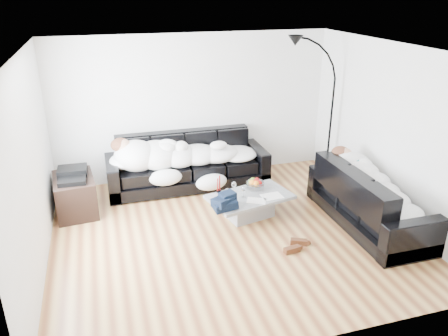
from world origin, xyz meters
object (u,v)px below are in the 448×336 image
object	(u,v)px
sleeper_back	(188,152)
sleeper_right	(372,185)
fruit_bowl	(255,183)
candle_left	(218,185)
sofa_back	(188,161)
floor_lamp	(331,119)
coffee_table	(250,206)
wine_glass_a	(234,187)
candle_right	(220,184)
wine_glass_b	(227,193)
stereo	(72,174)
av_cabinet	(75,195)
sofa_right	(370,197)
shoes	(295,246)
wine_glass_c	(244,192)

from	to	relation	value
sleeper_back	sleeper_right	bearing A→B (deg)	-41.79
sleeper_back	fruit_bowl	xyz separation A→B (m)	(0.84, -1.14, -0.21)
fruit_bowl	candle_left	distance (m)	0.61
sofa_back	fruit_bowl	world-z (taller)	sofa_back
fruit_bowl	floor_lamp	size ratio (longest dim) A/B	0.12
coffee_table	wine_glass_a	distance (m)	0.38
candle_left	candle_right	world-z (taller)	candle_right
wine_glass_b	stereo	bearing A→B (deg)	157.63
av_cabinet	stereo	bearing A→B (deg)	0.00
av_cabinet	sofa_right	bearing A→B (deg)	-26.37
sofa_right	av_cabinet	world-z (taller)	sofa_right
sofa_back	wine_glass_b	xyz separation A→B (m)	(0.31, -1.41, -0.01)
sofa_back	shoes	bearing A→B (deg)	-68.20
sofa_right	wine_glass_b	xyz separation A→B (m)	(-2.00, 0.70, 0.01)
candle_right	shoes	world-z (taller)	candle_right
wine_glass_b	candle_right	distance (m)	0.27
sofa_back	wine_glass_a	xyz separation A→B (m)	(0.47, -1.25, -0.00)
sofa_back	coffee_table	size ratio (longest dim) A/B	2.25
candle_right	candle_left	bearing A→B (deg)	-155.46
coffee_table	stereo	size ratio (longest dim) A/B	2.83
sleeper_right	wine_glass_c	distance (m)	1.88
sofa_right	candle_left	size ratio (longest dim) A/B	9.42
fruit_bowl	candle_right	xyz separation A→B (m)	(-0.57, 0.05, 0.05)
sleeper_right	wine_glass_b	size ratio (longest dim) A/B	11.04
sofa_back	wine_glass_b	bearing A→B (deg)	-77.65
sofa_back	wine_glass_b	distance (m)	1.44
shoes	stereo	size ratio (longest dim) A/B	0.88
floor_lamp	stereo	bearing A→B (deg)	163.57
coffee_table	wine_glass_b	size ratio (longest dim) A/B	7.36
sleeper_right	stereo	bearing A→B (deg)	69.04
wine_glass_b	av_cabinet	bearing A→B (deg)	157.63
candle_left	floor_lamp	size ratio (longest dim) A/B	0.10
wine_glass_b	av_cabinet	xyz separation A→B (m)	(-2.22, 0.91, -0.15)
fruit_bowl	sleeper_right	bearing A→B (deg)	-32.08
sofa_right	wine_glass_a	world-z (taller)	sofa_right
fruit_bowl	stereo	xyz separation A→B (m)	(-2.75, 0.69, 0.21)
wine_glass_c	candle_left	bearing A→B (deg)	139.41
sofa_back	av_cabinet	bearing A→B (deg)	-165.36
fruit_bowl	wine_glass_a	distance (m)	0.38
sofa_back	sofa_right	xyz separation A→B (m)	(2.31, -2.11, -0.02)
candle_right	av_cabinet	distance (m)	2.28
sleeper_right	wine_glass_c	bearing A→B (deg)	69.04
sleeper_back	wine_glass_b	xyz separation A→B (m)	(0.31, -1.36, -0.21)
sofa_back	wine_glass_a	world-z (taller)	sofa_back
candle_right	fruit_bowl	bearing A→B (deg)	-4.84
wine_glass_b	stereo	world-z (taller)	stereo
sleeper_right	av_cabinet	distance (m)	4.53
candle_left	coffee_table	bearing A→B (deg)	-29.14
fruit_bowl	stereo	bearing A→B (deg)	165.84
sleeper_right	candle_left	xyz separation A→B (m)	(-2.08, 0.95, -0.17)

